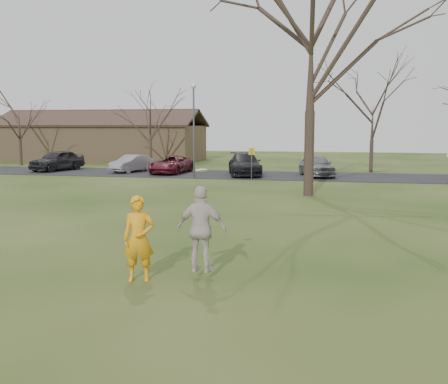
# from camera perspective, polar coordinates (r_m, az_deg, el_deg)

# --- Properties ---
(ground) EXTENTS (120.00, 120.00, 0.00)m
(ground) POSITION_cam_1_polar(r_m,az_deg,el_deg) (12.00, -4.03, -9.53)
(ground) COLOR #1E380F
(ground) RESTS_ON ground
(parking_strip) EXTENTS (62.00, 6.50, 0.04)m
(parking_strip) POSITION_cam_1_polar(r_m,az_deg,el_deg) (36.33, 6.91, 1.81)
(parking_strip) COLOR black
(parking_strip) RESTS_ON ground
(player_defender) EXTENTS (0.80, 0.63, 1.93)m
(player_defender) POSITION_cam_1_polar(r_m,az_deg,el_deg) (11.73, -9.41, -5.11)
(player_defender) COLOR orange
(player_defender) RESTS_ON ground
(car_0) EXTENTS (2.97, 4.97, 1.59)m
(car_0) POSITION_cam_1_polar(r_m,az_deg,el_deg) (42.06, -17.97, 3.36)
(car_0) COLOR black
(car_0) RESTS_ON parking_strip
(car_1) EXTENTS (2.52, 4.10, 1.27)m
(car_1) POSITION_cam_1_polar(r_m,az_deg,el_deg) (39.45, -10.17, 3.13)
(car_1) COLOR gray
(car_1) RESTS_ON parking_strip
(car_2) EXTENTS (2.40, 4.74, 1.28)m
(car_2) POSITION_cam_1_polar(r_m,az_deg,el_deg) (37.91, -5.88, 3.05)
(car_2) COLOR #581421
(car_2) RESTS_ON parking_strip
(car_3) EXTENTS (3.34, 5.64, 1.53)m
(car_3) POSITION_cam_1_polar(r_m,az_deg,el_deg) (36.33, 2.29, 3.10)
(car_3) COLOR black
(car_3) RESTS_ON parking_strip
(car_4) EXTENTS (2.96, 4.73, 1.50)m
(car_4) POSITION_cam_1_polar(r_m,az_deg,el_deg) (35.97, 10.19, 2.92)
(car_4) COLOR slate
(car_4) RESTS_ON parking_strip
(catching_play) EXTENTS (1.18, 0.54, 2.37)m
(catching_play) POSITION_cam_1_polar(r_m,az_deg,el_deg) (11.63, -2.49, -4.13)
(catching_play) COLOR beige
(catching_play) RESTS_ON ground
(building) EXTENTS (20.60, 8.50, 5.14)m
(building) POSITION_cam_1_polar(r_m,az_deg,el_deg) (54.26, -13.37, 5.49)
(building) COLOR #8C6D4C
(building) RESTS_ON ground
(lamp_post) EXTENTS (0.34, 0.34, 6.27)m
(lamp_post) POSITION_cam_1_polar(r_m,az_deg,el_deg) (34.77, -3.37, 8.12)
(lamp_post) COLOR #47474C
(lamp_post) RESTS_ON ground
(sign_yellow) EXTENTS (0.35, 0.35, 2.08)m
(sign_yellow) POSITION_cam_1_polar(r_m,az_deg,el_deg) (33.50, 3.06, 3.84)
(sign_yellow) COLOR #47474C
(sign_yellow) RESTS_ON ground
(big_tree) EXTENTS (9.00, 9.00, 14.00)m
(big_tree) POSITION_cam_1_polar(r_m,az_deg,el_deg) (26.29, 9.61, 14.92)
(big_tree) COLOR #352821
(big_tree) RESTS_ON ground
(small_tree_row) EXTENTS (55.00, 5.90, 8.50)m
(small_tree_row) POSITION_cam_1_polar(r_m,az_deg,el_deg) (41.11, 13.79, 7.69)
(small_tree_row) COLOR #352821
(small_tree_row) RESTS_ON ground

